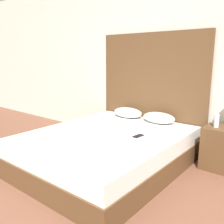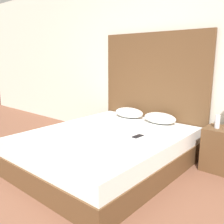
% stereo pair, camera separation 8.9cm
% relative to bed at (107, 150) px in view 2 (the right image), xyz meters
% --- Properties ---
extents(wall_back, '(10.00, 0.06, 2.70)m').
position_rel_bed_xyz_m(wall_back, '(-0.11, 1.13, 1.13)').
color(wall_back, silver).
rests_on(wall_back, ground_plane).
extents(bed, '(1.68, 2.07, 0.45)m').
position_rel_bed_xyz_m(bed, '(0.00, 0.00, 0.00)').
color(bed, brown).
rests_on(bed, ground_plane).
extents(headboard, '(1.77, 0.05, 1.73)m').
position_rel_bed_xyz_m(headboard, '(-0.00, 1.06, 0.64)').
color(headboard, brown).
rests_on(headboard, ground_plane).
extents(pillow_left, '(0.48, 0.30, 0.15)m').
position_rel_bed_xyz_m(pillow_left, '(-0.27, 0.84, 0.30)').
color(pillow_left, white).
rests_on(pillow_left, bed).
extents(pillow_right, '(0.48, 0.30, 0.15)m').
position_rel_bed_xyz_m(pillow_right, '(0.27, 0.84, 0.30)').
color(pillow_right, white).
rests_on(pillow_right, bed).
extents(phone_on_bed, '(0.08, 0.15, 0.01)m').
position_rel_bed_xyz_m(phone_on_bed, '(0.38, 0.13, 0.23)').
color(phone_on_bed, black).
rests_on(phone_on_bed, bed).
extents(toiletry_bottle, '(0.06, 0.06, 0.16)m').
position_rel_bed_xyz_m(toiletry_bottle, '(1.07, 0.80, 0.39)').
color(toiletry_bottle, silver).
rests_on(toiletry_bottle, nightstand).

